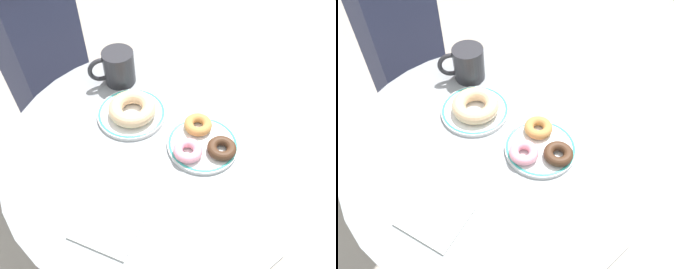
{
  "view_description": "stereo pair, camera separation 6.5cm",
  "coord_description": "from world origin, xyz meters",
  "views": [
    {
      "loc": [
        0.24,
        -0.44,
        1.37
      ],
      "look_at": [
        0.03,
        0.0,
        0.77
      ],
      "focal_mm": 36.9,
      "sensor_mm": 36.0,
      "label": 1
    },
    {
      "loc": [
        0.3,
        -0.41,
        1.37
      ],
      "look_at": [
        0.03,
        0.0,
        0.77
      ],
      "focal_mm": 36.9,
      "sensor_mm": 36.0,
      "label": 2
    }
  ],
  "objects": [
    {
      "name": "plate_left",
      "position": [
        -0.1,
        0.05,
        0.74
      ],
      "size": [
        0.17,
        0.17,
        0.01
      ],
      "color": "white",
      "rests_on": "cafe_table"
    },
    {
      "name": "paper_napkin",
      "position": [
        0.01,
        -0.23,
        0.74
      ],
      "size": [
        0.13,
        0.12,
        0.01
      ],
      "primitive_type": "cube",
      "rotation": [
        0.0,
        0.0,
        0.07
      ],
      "color": "white",
      "rests_on": "cafe_table"
    },
    {
      "name": "donut_glazed",
      "position": [
        -0.09,
        0.05,
        0.76
      ],
      "size": [
        0.14,
        0.14,
        0.03
      ],
      "primitive_type": "torus",
      "rotation": [
        0.0,
        0.0,
        4.96
      ],
      "color": "#E0B789",
      "rests_on": "plate_left"
    },
    {
      "name": "donut_old_fashioned",
      "position": [
        0.07,
        0.07,
        0.76
      ],
      "size": [
        0.07,
        0.07,
        0.02
      ],
      "primitive_type": "torus",
      "rotation": [
        0.0,
        0.0,
        4.72
      ],
      "color": "#BC7F42",
      "rests_on": "plate_right"
    },
    {
      "name": "cafe_table",
      "position": [
        0.0,
        0.0,
        0.48
      ],
      "size": [
        0.72,
        0.72,
        0.73
      ],
      "color": "gray",
      "rests_on": "ground"
    },
    {
      "name": "donut_chocolate",
      "position": [
        0.15,
        0.03,
        0.76
      ],
      "size": [
        0.09,
        0.09,
        0.02
      ],
      "primitive_type": "torus",
      "rotation": [
        0.0,
        0.0,
        5.32
      ],
      "color": "#422819",
      "rests_on": "plate_right"
    },
    {
      "name": "plate_right",
      "position": [
        0.1,
        0.03,
        0.74
      ],
      "size": [
        0.17,
        0.17,
        0.01
      ],
      "color": "white",
      "rests_on": "cafe_table"
    },
    {
      "name": "donut_pink_frosted",
      "position": [
        0.08,
        -0.01,
        0.76
      ],
      "size": [
        0.09,
        0.09,
        0.02
      ],
      "primitive_type": "torus",
      "rotation": [
        0.0,
        0.0,
        5.12
      ],
      "color": "pink",
      "rests_on": "plate_right"
    },
    {
      "name": "ground_plane",
      "position": [
        0.0,
        0.0,
        -0.01
      ],
      "size": [
        7.0,
        7.0,
        0.02
      ],
      "primitive_type": "cube",
      "color": "#9E9389"
    },
    {
      "name": "coffee_mug",
      "position": [
        -0.19,
        0.15,
        0.78
      ],
      "size": [
        0.1,
        0.11,
        0.09
      ],
      "color": "#28282D",
      "rests_on": "cafe_table"
    }
  ]
}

